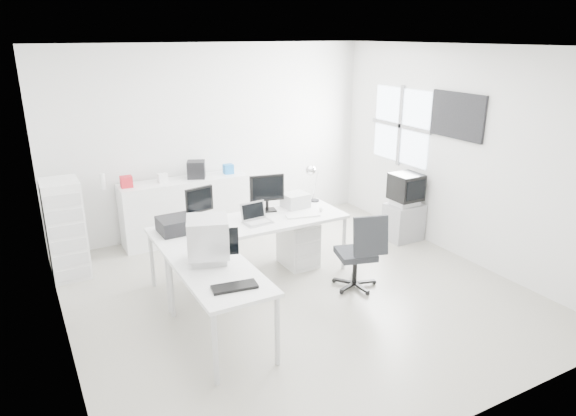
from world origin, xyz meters
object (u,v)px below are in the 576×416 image
main_desk (251,250)px  lcd_monitor_small (200,205)px  side_desk (220,305)px  office_chair (356,250)px  crt_monitor (208,238)px  drawer_pedestal (298,243)px  filing_cabinet (66,229)px  sideboard (185,210)px  tv_cabinet (403,222)px  crt_tv (406,190)px  laptop (258,215)px  laser_printer (295,200)px  inkjet_printer (180,224)px  lcd_monitor_large (267,194)px

main_desk → lcd_monitor_small: size_ratio=5.34×
side_desk → office_chair: office_chair is taller
crt_monitor → office_chair: 1.91m
main_desk → side_desk: (-0.85, -1.10, 0.00)m
drawer_pedestal → filing_cabinet: size_ratio=0.48×
crt_monitor → sideboard: bearing=96.7°
main_desk → tv_cabinet: size_ratio=4.42×
crt_tv → side_desk: bearing=-160.8°
side_desk → tv_cabinet: bearing=19.2°
main_desk → laptop: laptop is taller
tv_cabinet → crt_monitor: bearing=-164.7°
laser_printer → tv_cabinet: laser_printer is taller
side_desk → filing_cabinet: (-1.14, 2.26, 0.25)m
drawer_pedestal → laptop: (-0.65, -0.15, 0.56)m
side_desk → inkjet_printer: bearing=90.0°
office_chair → sideboard: 2.78m
lcd_monitor_large → tv_cabinet: 2.28m
side_desk → lcd_monitor_large: lcd_monitor_large is taller
side_desk → laptop: size_ratio=4.07×
lcd_monitor_large → office_chair: (0.63, -1.08, -0.50)m
main_desk → filing_cabinet: filing_cabinet is taller
laptop → filing_cabinet: bearing=143.5°
main_desk → office_chair: 1.29m
inkjet_printer → tv_cabinet: size_ratio=0.88×
lcd_monitor_small → tv_cabinet: bearing=-15.2°
office_chair → filing_cabinet: filing_cabinet is taller
main_desk → inkjet_printer: size_ratio=5.01×
crt_monitor → office_chair: (1.83, 0.02, -0.52)m
side_desk → tv_cabinet: size_ratio=2.58×
crt_tv → sideboard: crt_tv is taller
drawer_pedestal → crt_monitor: size_ratio=1.18×
lcd_monitor_large → tv_cabinet: size_ratio=0.85×
tv_cabinet → filing_cabinet: filing_cabinet is taller
laser_printer → laptop: bearing=-159.4°
side_desk → lcd_monitor_small: lcd_monitor_small is taller
laptop → crt_monitor: (-0.90, -0.75, 0.14)m
main_desk → laptop: bearing=-63.4°
crt_tv → laptop: bearing=-176.0°
side_desk → lcd_monitor_small: size_ratio=3.12×
sideboard → laser_printer: bearing=-52.8°
main_desk → office_chair: size_ratio=2.50×
lcd_monitor_small → laser_printer: 1.31m
lcd_monitor_large → crt_tv: (2.16, -0.18, -0.21)m
lcd_monitor_large → tv_cabinet: bearing=6.9°
lcd_monitor_small → office_chair: (1.53, -1.08, -0.49)m
main_desk → office_chair: bearing=-40.3°
laptop → main_desk: bearing=111.7°
main_desk → side_desk: bearing=-127.7°
office_chair → tv_cabinet: size_ratio=1.77×
tv_cabinet → inkjet_printer: bearing=179.5°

